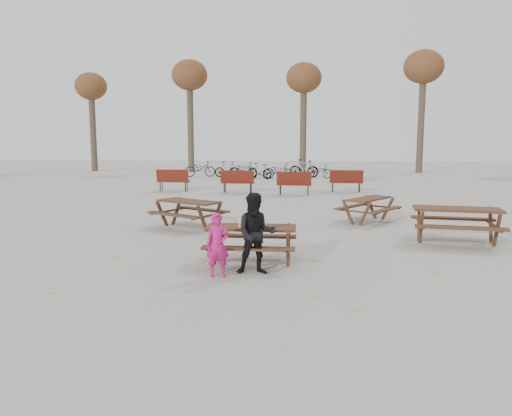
# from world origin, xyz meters

# --- Properties ---
(ground) EXTENTS (80.00, 80.00, 0.00)m
(ground) POSITION_xyz_m (0.00, 0.00, 0.00)
(ground) COLOR gray
(ground) RESTS_ON ground
(main_picnic_table) EXTENTS (1.80, 1.45, 0.78)m
(main_picnic_table) POSITION_xyz_m (0.00, 0.00, 0.59)
(main_picnic_table) COLOR #392215
(main_picnic_table) RESTS_ON ground
(food_tray) EXTENTS (0.18, 0.11, 0.03)m
(food_tray) POSITION_xyz_m (0.22, -0.10, 0.79)
(food_tray) COLOR white
(food_tray) RESTS_ON main_picnic_table
(bread_roll) EXTENTS (0.14, 0.06, 0.05)m
(bread_roll) POSITION_xyz_m (0.22, -0.10, 0.83)
(bread_roll) COLOR tan
(bread_roll) RESTS_ON food_tray
(soda_bottle) EXTENTS (0.07, 0.07, 0.17)m
(soda_bottle) POSITION_xyz_m (-0.22, -0.13, 0.85)
(soda_bottle) COLOR silver
(soda_bottle) RESTS_ON main_picnic_table
(child) EXTENTS (0.48, 0.35, 1.19)m
(child) POSITION_xyz_m (-0.52, -0.99, 0.60)
(child) COLOR #BB1768
(child) RESTS_ON ground
(adult) EXTENTS (0.81, 0.67, 1.54)m
(adult) POSITION_xyz_m (0.16, -0.74, 0.77)
(adult) COLOR black
(adult) RESTS_ON ground
(picnic_table_east) EXTENTS (2.21, 1.88, 0.86)m
(picnic_table_east) POSITION_xyz_m (4.73, 2.38, 0.43)
(picnic_table_east) COLOR #392215
(picnic_table_east) RESTS_ON ground
(picnic_table_north) EXTENTS (2.30, 2.16, 0.78)m
(picnic_table_north) POSITION_xyz_m (-2.15, 3.73, 0.39)
(picnic_table_north) COLOR #392215
(picnic_table_north) RESTS_ON ground
(picnic_table_far) EXTENTS (2.09, 2.17, 0.73)m
(picnic_table_far) POSITION_xyz_m (3.00, 5.21, 0.36)
(picnic_table_far) COLOR #392215
(picnic_table_far) RESTS_ON ground
(park_bench_row) EXTENTS (9.50, 1.80, 1.03)m
(park_bench_row) POSITION_xyz_m (-0.80, 12.50, 0.52)
(park_bench_row) COLOR maroon
(park_bench_row) RESTS_ON ground
(bicycle_row) EXTENTS (9.24, 2.33, 1.10)m
(bicycle_row) POSITION_xyz_m (-1.60, 20.46, 0.49)
(bicycle_row) COLOR black
(bicycle_row) RESTS_ON ground
(tree_row) EXTENTS (32.17, 3.52, 8.26)m
(tree_row) POSITION_xyz_m (0.90, 25.15, 6.19)
(tree_row) COLOR #382B21
(tree_row) RESTS_ON ground
(fallen_leaves) EXTENTS (11.00, 11.00, 0.01)m
(fallen_leaves) POSITION_xyz_m (0.50, 2.50, 0.00)
(fallen_leaves) COLOR gold
(fallen_leaves) RESTS_ON ground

